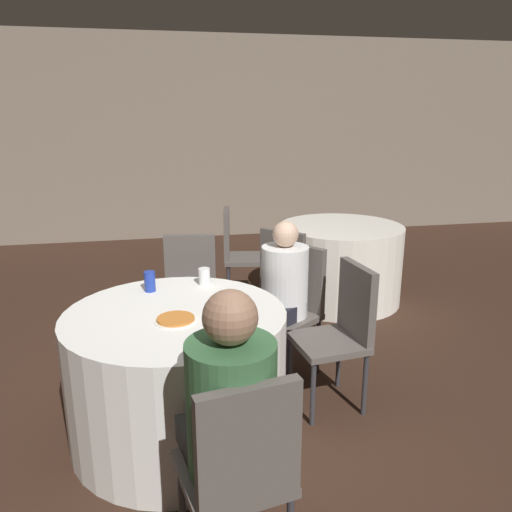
# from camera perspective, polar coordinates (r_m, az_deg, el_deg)

# --- Properties ---
(ground_plane) EXTENTS (16.00, 16.00, 0.00)m
(ground_plane) POSITION_cam_1_polar(r_m,az_deg,el_deg) (3.17, -5.24, -18.07)
(ground_plane) COLOR #382319
(wall_back) EXTENTS (16.00, 0.06, 2.80)m
(wall_back) POSITION_cam_1_polar(r_m,az_deg,el_deg) (7.25, -9.66, 12.97)
(wall_back) COLOR gray
(wall_back) RESTS_ON ground_plane
(table_near) EXTENTS (1.20, 1.20, 0.74)m
(table_near) POSITION_cam_1_polar(r_m,az_deg,el_deg) (2.89, -8.93, -13.23)
(table_near) COLOR white
(table_near) RESTS_ON ground_plane
(table_far) EXTENTS (1.17, 1.17, 0.74)m
(table_far) POSITION_cam_1_polar(r_m,az_deg,el_deg) (4.88, 9.54, -0.80)
(table_far) COLOR white
(table_far) RESTS_ON ground_plane
(chair_near_northeast) EXTENTS (0.56, 0.56, 0.90)m
(chair_near_northeast) POSITION_cam_1_polar(r_m,az_deg,el_deg) (3.46, 4.26, -4.86)
(chair_near_northeast) COLOR #59514C
(chair_near_northeast) RESTS_ON ground_plane
(chair_near_south) EXTENTS (0.47, 0.47, 0.90)m
(chair_near_south) POSITION_cam_1_polar(r_m,az_deg,el_deg) (1.98, -1.75, -22.69)
(chair_near_south) COLOR #59514C
(chair_near_south) RESTS_ON ground_plane
(chair_near_north) EXTENTS (0.45, 0.46, 0.90)m
(chair_near_north) POSITION_cam_1_polar(r_m,az_deg,el_deg) (3.74, -7.55, -3.34)
(chair_near_north) COLOR #59514C
(chair_near_north) RESTS_ON ground_plane
(chair_near_east) EXTENTS (0.45, 0.44, 0.90)m
(chair_near_east) POSITION_cam_1_polar(r_m,az_deg,el_deg) (3.10, 9.91, -7.64)
(chair_near_east) COLOR #59514C
(chair_near_east) RESTS_ON ground_plane
(chair_far_southwest) EXTENTS (0.57, 0.57, 0.90)m
(chair_far_southwest) POSITION_cam_1_polar(r_m,az_deg,el_deg) (3.98, 3.62, -2.02)
(chair_far_southwest) COLOR #59514C
(chair_far_southwest) RESTS_ON ground_plane
(chair_far_west) EXTENTS (0.46, 0.46, 0.90)m
(chair_far_west) POSITION_cam_1_polar(r_m,az_deg,el_deg) (4.73, -2.31, 0.96)
(chair_far_west) COLOR #59514C
(chair_far_west) RESTS_ON ground_plane
(person_green_jacket) EXTENTS (0.38, 0.51, 1.18)m
(person_green_jacket) POSITION_cam_1_polar(r_m,az_deg,el_deg) (2.06, -3.39, -18.73)
(person_green_jacket) COLOR #282828
(person_green_jacket) RESTS_ON ground_plane
(person_white_shirt) EXTENTS (0.46, 0.43, 1.10)m
(person_white_shirt) POSITION_cam_1_polar(r_m,az_deg,el_deg) (3.34, 2.40, -5.50)
(person_white_shirt) COLOR black
(person_white_shirt) RESTS_ON ground_plane
(pizza_plate_near) EXTENTS (0.22, 0.22, 0.02)m
(pizza_plate_near) POSITION_cam_1_polar(r_m,az_deg,el_deg) (2.62, -9.17, -7.15)
(pizza_plate_near) COLOR white
(pizza_plate_near) RESTS_ON table_near
(soda_can_silver) EXTENTS (0.07, 0.07, 0.12)m
(soda_can_silver) POSITION_cam_1_polar(r_m,az_deg,el_deg) (2.44, -3.82, -7.42)
(soda_can_silver) COLOR silver
(soda_can_silver) RESTS_ON table_near
(soda_can_blue) EXTENTS (0.07, 0.07, 0.12)m
(soda_can_blue) POSITION_cam_1_polar(r_m,az_deg,el_deg) (3.04, -12.04, -2.86)
(soda_can_blue) COLOR #1E38A5
(soda_can_blue) RESTS_ON table_near
(cup_near) EXTENTS (0.07, 0.07, 0.11)m
(cup_near) POSITION_cam_1_polar(r_m,az_deg,el_deg) (3.11, -5.93, -2.35)
(cup_near) COLOR white
(cup_near) RESTS_ON table_near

